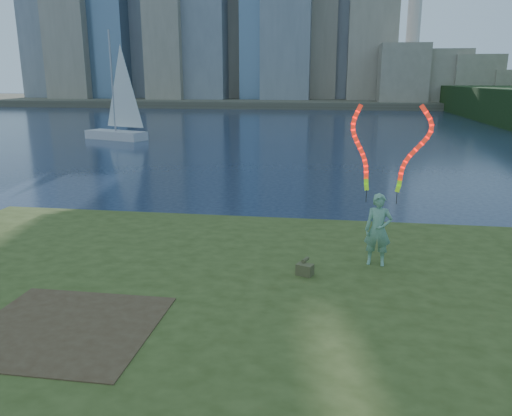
# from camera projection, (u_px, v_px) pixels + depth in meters

# --- Properties ---
(ground) EXTENTS (320.00, 320.00, 0.00)m
(ground) POSITION_uv_depth(u_px,v_px,m) (223.00, 301.00, 11.91)
(ground) COLOR #17233B
(ground) RESTS_ON ground
(grassy_knoll) EXTENTS (20.00, 18.00, 0.80)m
(grassy_knoll) POSITION_uv_depth(u_px,v_px,m) (198.00, 336.00, 9.63)
(grassy_knoll) COLOR #364518
(grassy_knoll) RESTS_ON ground
(dirt_patch) EXTENTS (3.20, 3.00, 0.02)m
(dirt_patch) POSITION_uv_depth(u_px,v_px,m) (65.00, 328.00, 8.97)
(dirt_patch) COLOR #47331E
(dirt_patch) RESTS_ON grassy_knoll
(far_shore) EXTENTS (320.00, 40.00, 1.20)m
(far_shore) POSITION_uv_depth(u_px,v_px,m) (322.00, 101.00, 102.62)
(far_shore) COLOR #474234
(far_shore) RESTS_ON ground
(woman_with_ribbons) EXTENTS (2.09, 0.48, 4.11)m
(woman_with_ribbons) POSITION_uv_depth(u_px,v_px,m) (380.00, 208.00, 11.74)
(woman_with_ribbons) COLOR #1F6A41
(woman_with_ribbons) RESTS_ON grassy_knoll
(canvas_bag) EXTENTS (0.43, 0.48, 0.35)m
(canvas_bag) POSITION_uv_depth(u_px,v_px,m) (305.00, 269.00, 11.38)
(canvas_bag) COLOR #444121
(canvas_bag) RESTS_ON grassy_knoll
(sailboat) EXTENTS (5.97, 3.65, 9.12)m
(sailboat) POSITION_uv_depth(u_px,v_px,m) (118.00, 121.00, 42.92)
(sailboat) COLOR silver
(sailboat) RESTS_ON ground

